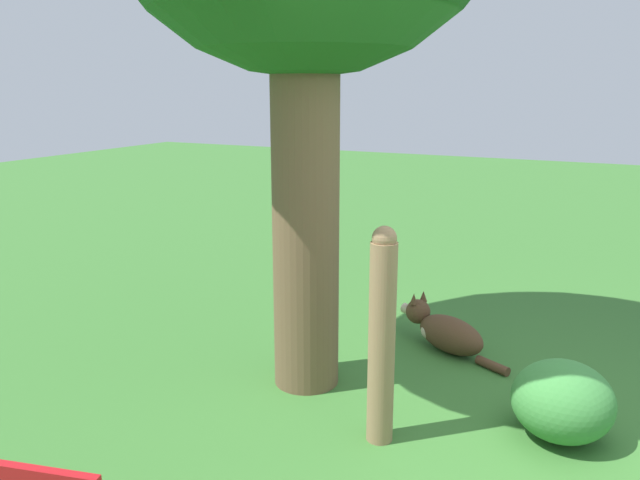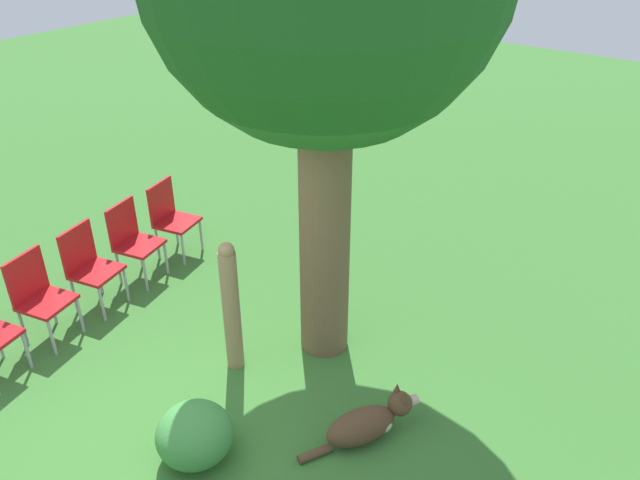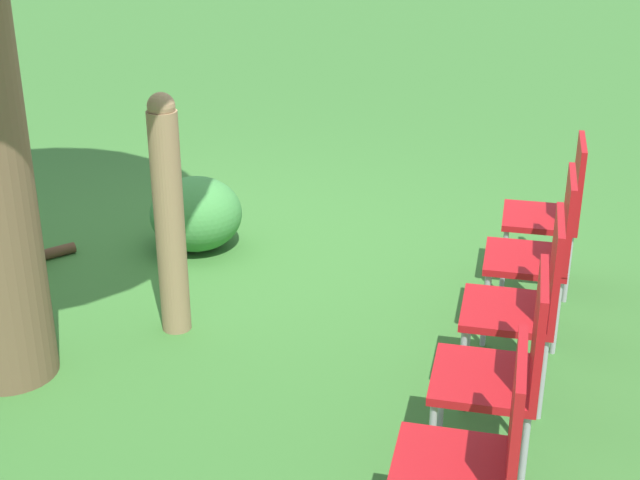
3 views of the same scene
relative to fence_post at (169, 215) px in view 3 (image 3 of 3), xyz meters
The scene contains 8 objects.
ground_plane 1.09m from the fence_post, 70.94° to the right, with size 30.00×30.00×0.00m, color #38702D.
fence_post is the anchor object (origin of this frame).
red_chair_0 2.22m from the fence_post, 140.30° to the right, with size 0.51×0.52×0.91m.
red_chair_1 1.95m from the fence_post, 155.68° to the right, with size 0.51×0.52×0.91m.
red_chair_2 1.86m from the fence_post, behind, with size 0.51×0.52×0.91m.
red_chair_3 1.97m from the fence_post, 167.48° to the left, with size 0.51×0.52×0.91m.
red_chair_4 2.25m from the fence_post, 152.37° to the left, with size 0.51×0.52×0.91m.
low_shrub 1.17m from the fence_post, 62.76° to the right, with size 0.60×0.60×0.48m.
Camera 3 is at (-2.87, 4.33, 2.39)m, focal length 50.00 mm.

